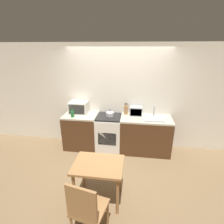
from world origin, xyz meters
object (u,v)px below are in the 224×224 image
object	(u,v)px
stove_range	(109,133)
bottle	(72,114)
dining_table	(98,170)
toaster_oven	(136,111)
kettle	(110,113)
microwave	(79,107)
dining_chair	(86,208)

from	to	relation	value
stove_range	bottle	bearing A→B (deg)	-168.87
dining_table	toaster_oven	bearing A→B (deg)	72.32
kettle	microwave	bearing A→B (deg)	173.68
bottle	dining_table	distance (m)	1.78
stove_range	dining_chair	xyz separation A→B (m)	(0.06, -2.30, 0.09)
toaster_oven	stove_range	bearing A→B (deg)	-165.61
microwave	toaster_oven	xyz separation A→B (m)	(1.44, 0.05, -0.04)
stove_range	bottle	distance (m)	1.03
stove_range	toaster_oven	xyz separation A→B (m)	(0.65, 0.17, 0.56)
toaster_oven	dining_table	distance (m)	1.93
stove_range	microwave	distance (m)	1.00
bottle	dining_chair	world-z (taller)	bottle
kettle	bottle	xyz separation A→B (m)	(-0.89, -0.19, 0.01)
kettle	dining_chair	xyz separation A→B (m)	(0.04, -2.32, -0.43)
microwave	dining_table	world-z (taller)	microwave
dining_table	dining_chair	bearing A→B (deg)	-91.42
dining_chair	microwave	bearing A→B (deg)	121.53
dining_chair	dining_table	bearing A→B (deg)	100.66
kettle	toaster_oven	world-z (taller)	toaster_oven
microwave	dining_chair	size ratio (longest dim) A/B	0.47
stove_range	kettle	size ratio (longest dim) A/B	4.54
bottle	kettle	bearing A→B (deg)	12.21
stove_range	kettle	bearing A→B (deg)	40.50
microwave	dining_chair	world-z (taller)	microwave
kettle	dining_table	bearing A→B (deg)	-88.16
dining_table	dining_chair	xyz separation A→B (m)	(-0.02, -0.67, -0.08)
dining_table	dining_chair	size ratio (longest dim) A/B	0.83
kettle	dining_chair	world-z (taller)	kettle
bottle	toaster_oven	bearing A→B (deg)	12.55
stove_range	bottle	xyz separation A→B (m)	(-0.86, -0.17, 0.53)
bottle	dining_chair	size ratio (longest dim) A/B	0.22
bottle	toaster_oven	distance (m)	1.55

